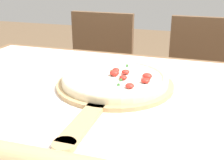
# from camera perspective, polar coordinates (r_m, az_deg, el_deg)

# --- Properties ---
(dining_table) EXTENTS (1.23, 0.99, 0.77)m
(dining_table) POSITION_cam_1_polar(r_m,az_deg,el_deg) (0.81, -4.86, -11.63)
(dining_table) COLOR brown
(dining_table) RESTS_ON ground_plane
(towel_cloth) EXTENTS (1.15, 0.91, 0.00)m
(towel_cloth) POSITION_cam_1_polar(r_m,az_deg,el_deg) (0.75, -5.13, -4.39)
(towel_cloth) COLOR silver
(towel_cloth) RESTS_ON dining_table
(pizza_peel) EXTENTS (0.35, 0.53, 0.01)m
(pizza_peel) POSITION_cam_1_polar(r_m,az_deg,el_deg) (0.82, 0.18, -1.36)
(pizza_peel) COLOR tan
(pizza_peel) RESTS_ON towel_cloth
(pizza) EXTENTS (0.32, 0.32, 0.04)m
(pizza) POSITION_cam_1_polar(r_m,az_deg,el_deg) (0.83, 0.68, 0.38)
(pizza) COLOR beige
(pizza) RESTS_ON pizza_peel
(chair_left) EXTENTS (0.41, 0.41, 0.87)m
(chair_left) POSITION_cam_1_polar(r_m,az_deg,el_deg) (1.68, -3.00, 0.54)
(chair_left) COLOR brown
(chair_left) RESTS_ON ground_plane
(chair_right) EXTENTS (0.40, 0.40, 0.87)m
(chair_right) POSITION_cam_1_polar(r_m,az_deg,el_deg) (1.59, 17.54, -1.78)
(chair_right) COLOR brown
(chair_right) RESTS_ON ground_plane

